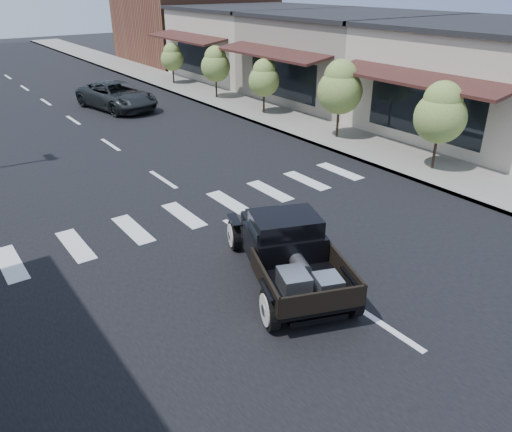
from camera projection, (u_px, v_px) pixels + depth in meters
ground at (290, 264)px, 12.27m from camera, size 120.00×120.00×0.00m
road at (87, 129)px, 23.27m from camera, size 14.00×80.00×0.02m
road_markings at (129, 158)px, 19.61m from camera, size 12.00×60.00×0.06m
sidewalk_right at (238, 104)px, 27.72m from camera, size 3.00×80.00×0.15m
storefront_near at (496, 81)px, 22.14m from camera, size 10.00×9.00×4.50m
storefront_mid at (350, 58)px, 28.74m from camera, size 10.00×9.00×4.50m
storefront_far at (259, 43)px, 35.35m from camera, size 10.00×9.00×4.50m
far_building_right at (195, 16)px, 42.42m from camera, size 11.00×10.00×7.00m
small_tree_a at (438, 128)px, 17.43m from camera, size 1.80×1.80×3.00m
small_tree_b at (339, 101)px, 21.02m from camera, size 1.89×1.89×3.14m
small_tree_c at (264, 87)px, 25.06m from camera, size 1.55×1.55×2.58m
small_tree_d at (216, 73)px, 28.42m from camera, size 1.66×1.66×2.76m
small_tree_e at (173, 64)px, 32.44m from camera, size 1.46×1.46×2.44m
hotrod_pickup at (288, 250)px, 11.29m from camera, size 3.63×5.05×1.59m
second_car at (117, 96)px, 26.61m from camera, size 3.29×5.49×1.43m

